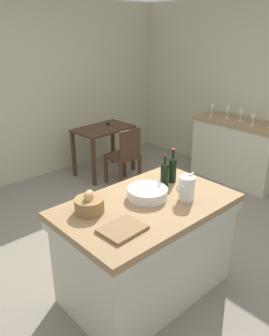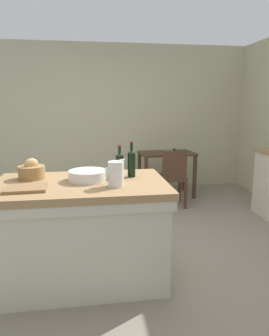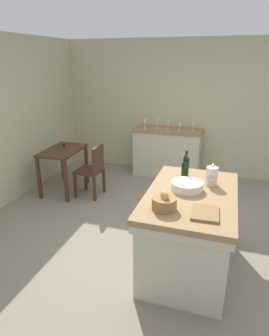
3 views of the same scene
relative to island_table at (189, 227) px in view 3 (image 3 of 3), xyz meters
The scene contains 17 objects.
ground_plane 0.79m from the island_table, 47.00° to the left, with size 6.76×6.76×0.00m, color gray.
wall_right 3.17m from the island_table, ahead, with size 0.12×5.20×2.60m, color #B7B28E.
island_table is the anchor object (origin of this frame).
side_cabinet 2.81m from the island_table, 16.95° to the left, with size 0.52×1.33×0.93m.
writing_desk 2.75m from the island_table, 60.00° to the left, with size 0.93×0.61×0.81m.
wooden_chair 2.24m from the island_table, 53.81° to the left, with size 0.41×0.41×0.89m.
pitcher 0.62m from the island_table, 31.30° to the right, with size 0.17×0.13×0.25m.
wash_bowl 0.47m from the island_table, 43.59° to the left, with size 0.34×0.34×0.09m, color silver.
bread_basket 0.68m from the island_table, 155.28° to the left, with size 0.23×0.23×0.19m.
cutting_board 0.62m from the island_table, 157.13° to the right, with size 0.31×0.24×0.02m, color olive.
wine_bottle_dark 0.73m from the island_table, 16.68° to the left, with size 0.07×0.07×0.33m.
wine_bottle_amber 0.65m from the island_table, 21.11° to the left, with size 0.07×0.07×0.30m.
wine_glass_far_left 2.80m from the island_table, ahead, with size 0.07×0.07×0.17m.
wine_glass_left 2.77m from the island_table, 12.57° to the left, with size 0.07×0.07×0.15m.
wine_glass_middle 2.90m from the island_table, 16.92° to the left, with size 0.07×0.07×0.17m.
wine_glass_right 2.95m from the island_table, 21.01° to the left, with size 0.07×0.07×0.18m.
wine_glass_far_right 2.98m from the island_table, 25.84° to the left, with size 0.07×0.07×0.19m.
Camera 3 is at (-3.29, -0.75, 2.21)m, focal length 31.52 mm.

